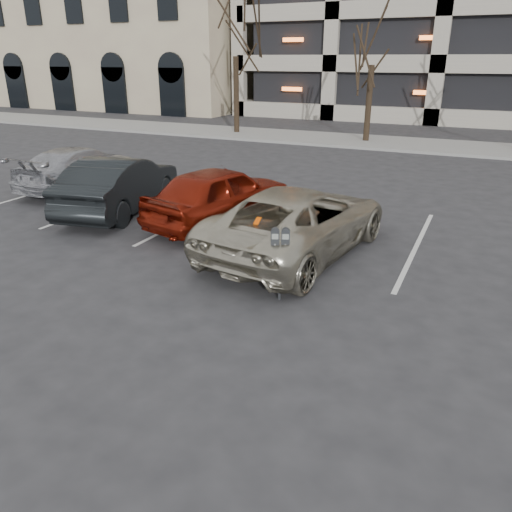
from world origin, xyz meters
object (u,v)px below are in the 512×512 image
car_dark (120,184)px  tree_b (376,13)px  car_silver (81,168)px  parking_meter (280,246)px  tree_a (235,4)px  suv_silver (298,220)px  car_red (221,194)px

car_dark → tree_b: bearing=-114.5°
car_silver → parking_meter: bearing=151.9°
tree_a → suv_silver: bearing=-58.7°
suv_silver → car_dark: car_dark is taller
tree_a → car_silver: (1.05, -12.70, -5.62)m
suv_silver → tree_a: bearing=-50.9°
tree_b → car_red: (-0.29, -13.97, -4.95)m
tree_b → car_dark: bearing=-102.7°
tree_b → car_red: size_ratio=1.86×
car_red → car_dark: size_ratio=0.96×
suv_silver → car_dark: 5.42m
parking_meter → suv_silver: 2.29m
parking_meter → car_dark: car_dark is taller
tree_b → suv_silver: bearing=-81.9°
car_dark → suv_silver: bearing=158.9°
suv_silver → car_red: 2.69m
tree_a → parking_meter: bearing=-60.8°
parking_meter → car_silver: size_ratio=0.28×
tree_a → car_red: size_ratio=2.06×
parking_meter → car_red: (-2.95, 3.33, -0.24)m
tree_b → car_silver: 14.89m
car_red → car_dark: car_dark is taller
tree_b → car_silver: tree_b is taller
tree_a → tree_b: bearing=0.0°
parking_meter → car_red: size_ratio=0.30×
car_dark → car_silver: 3.15m
tree_a → car_silver: size_ratio=1.95×
parking_meter → car_dark: (-5.85, 3.09, -0.23)m
suv_silver → car_red: (-2.45, 1.11, 0.02)m
parking_meter → car_silver: bearing=130.0°
tree_a → tree_b: (7.00, 0.00, -0.61)m
tree_a → suv_silver: size_ratio=1.63×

